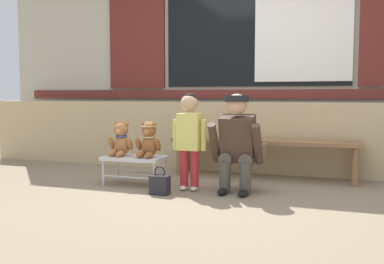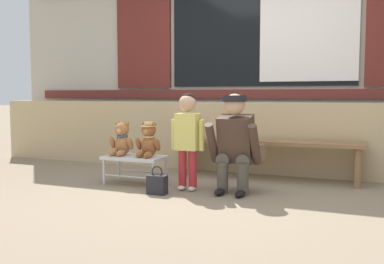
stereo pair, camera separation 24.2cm
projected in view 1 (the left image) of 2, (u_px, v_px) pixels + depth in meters
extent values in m
plane|color=#84725B|center=(213.00, 196.00, 4.10)|extent=(60.00, 60.00, 0.00)
cube|color=tan|center=(247.00, 137.00, 5.40)|extent=(7.37, 0.25, 0.85)
cube|color=#B7B2A3|center=(257.00, 37.00, 5.79)|extent=(7.52, 0.20, 3.40)
cube|color=maroon|center=(254.00, 94.00, 5.74)|extent=(6.92, 0.04, 0.12)
cube|color=black|center=(255.00, 32.00, 5.68)|extent=(2.40, 0.03, 1.40)
cube|color=white|center=(303.00, 29.00, 5.46)|extent=(1.19, 0.02, 1.29)
cube|color=maroon|center=(137.00, 37.00, 6.23)|extent=(0.84, 0.05, 1.43)
cube|color=#8E6642|center=(262.00, 142.00, 4.83)|extent=(2.10, 0.11, 0.04)
cube|color=#8E6642|center=(264.00, 141.00, 4.97)|extent=(2.10, 0.11, 0.04)
cube|color=#8E6642|center=(266.00, 140.00, 5.10)|extent=(2.10, 0.11, 0.04)
cylinder|color=#8E6642|center=(179.00, 158.00, 5.18)|extent=(0.07, 0.07, 0.40)
cylinder|color=#8E6642|center=(187.00, 155.00, 5.44)|extent=(0.07, 0.07, 0.40)
cylinder|color=#8E6642|center=(355.00, 167.00, 4.53)|extent=(0.07, 0.07, 0.40)
cylinder|color=#8E6642|center=(355.00, 163.00, 4.79)|extent=(0.07, 0.07, 0.40)
cube|color=silver|center=(135.00, 158.00, 4.61)|extent=(0.64, 0.36, 0.04)
cylinder|color=silver|center=(103.00, 173.00, 4.58)|extent=(0.02, 0.02, 0.26)
cylinder|color=silver|center=(117.00, 168.00, 4.86)|extent=(0.02, 0.02, 0.26)
cylinder|color=silver|center=(154.00, 176.00, 4.38)|extent=(0.02, 0.02, 0.26)
cylinder|color=silver|center=(166.00, 171.00, 4.67)|extent=(0.02, 0.02, 0.26)
cylinder|color=silver|center=(128.00, 177.00, 4.48)|extent=(0.58, 0.02, 0.02)
cylinder|color=silver|center=(141.00, 172.00, 4.76)|extent=(0.58, 0.02, 0.02)
ellipsoid|color=#A86B3D|center=(122.00, 145.00, 4.67)|extent=(0.17, 0.14, 0.22)
sphere|color=#A86B3D|center=(121.00, 129.00, 4.65)|extent=(0.15, 0.15, 0.15)
sphere|color=#E1955B|center=(119.00, 131.00, 4.60)|extent=(0.06, 0.06, 0.06)
sphere|color=#A86B3D|center=(117.00, 124.00, 4.67)|extent=(0.06, 0.06, 0.06)
ellipsoid|color=#A86B3D|center=(111.00, 143.00, 4.68)|extent=(0.06, 0.11, 0.16)
ellipsoid|color=#A86B3D|center=(113.00, 153.00, 4.58)|extent=(0.06, 0.15, 0.06)
sphere|color=#A86B3D|center=(126.00, 124.00, 4.63)|extent=(0.06, 0.06, 0.06)
ellipsoid|color=#A86B3D|center=(130.00, 144.00, 4.60)|extent=(0.06, 0.11, 0.16)
ellipsoid|color=#A86B3D|center=(121.00, 154.00, 4.55)|extent=(0.06, 0.15, 0.06)
torus|color=#335699|center=(122.00, 136.00, 4.66)|extent=(0.13, 0.13, 0.02)
ellipsoid|color=#93562D|center=(149.00, 146.00, 4.56)|extent=(0.17, 0.14, 0.22)
sphere|color=#93562D|center=(149.00, 130.00, 4.54)|extent=(0.15, 0.15, 0.15)
sphere|color=#C87B48|center=(147.00, 132.00, 4.49)|extent=(0.06, 0.06, 0.06)
sphere|color=#93562D|center=(145.00, 124.00, 4.56)|extent=(0.06, 0.06, 0.06)
ellipsoid|color=#93562D|center=(139.00, 144.00, 4.57)|extent=(0.06, 0.11, 0.16)
ellipsoid|color=#93562D|center=(140.00, 155.00, 4.48)|extent=(0.06, 0.15, 0.06)
sphere|color=#93562D|center=(154.00, 125.00, 4.53)|extent=(0.06, 0.06, 0.06)
ellipsoid|color=#93562D|center=(158.00, 145.00, 4.50)|extent=(0.06, 0.11, 0.16)
ellipsoid|color=#93562D|center=(149.00, 155.00, 4.45)|extent=(0.06, 0.15, 0.06)
torus|color=#D6B775|center=(149.00, 137.00, 4.55)|extent=(0.13, 0.13, 0.02)
cylinder|color=#D6B775|center=(149.00, 126.00, 4.54)|extent=(0.17, 0.17, 0.01)
cylinder|color=#D6B775|center=(149.00, 124.00, 4.54)|extent=(0.10, 0.10, 0.04)
cylinder|color=#B7282D|center=(184.00, 168.00, 4.36)|extent=(0.08, 0.08, 0.36)
ellipsoid|color=silver|center=(183.00, 188.00, 4.36)|extent=(0.07, 0.12, 0.05)
cylinder|color=#B7282D|center=(195.00, 169.00, 4.32)|extent=(0.08, 0.08, 0.36)
ellipsoid|color=silver|center=(194.00, 189.00, 4.32)|extent=(0.07, 0.12, 0.05)
cube|color=#DBD166|center=(189.00, 132.00, 4.31)|extent=(0.22, 0.15, 0.36)
cylinder|color=#DBD166|center=(176.00, 134.00, 4.36)|extent=(0.06, 0.06, 0.30)
cylinder|color=#DBD166|center=(203.00, 135.00, 4.26)|extent=(0.06, 0.06, 0.30)
sphere|color=tan|center=(189.00, 103.00, 4.29)|extent=(0.17, 0.17, 0.17)
sphere|color=black|center=(190.00, 101.00, 4.30)|extent=(0.16, 0.16, 0.16)
cylinder|color=#4C473D|center=(225.00, 177.00, 4.23)|extent=(0.11, 0.11, 0.30)
cylinder|color=#4C473D|center=(229.00, 158.00, 4.35)|extent=(0.13, 0.32, 0.13)
ellipsoid|color=black|center=(223.00, 191.00, 4.17)|extent=(0.09, 0.20, 0.06)
cylinder|color=#4C473D|center=(245.00, 179.00, 4.16)|extent=(0.11, 0.11, 0.30)
cylinder|color=#4C473D|center=(249.00, 159.00, 4.28)|extent=(0.13, 0.32, 0.13)
ellipsoid|color=black|center=(243.00, 193.00, 4.10)|extent=(0.09, 0.20, 0.06)
cube|color=#473328|center=(238.00, 138.00, 4.27)|extent=(0.32, 0.30, 0.47)
cylinder|color=#473328|center=(214.00, 143.00, 4.25)|extent=(0.08, 0.28, 0.40)
cylinder|color=#473328|center=(258.00, 144.00, 4.11)|extent=(0.08, 0.28, 0.40)
sphere|color=tan|center=(237.00, 104.00, 4.18)|extent=(0.20, 0.20, 0.20)
cylinder|color=black|center=(237.00, 99.00, 4.17)|extent=(0.23, 0.23, 0.06)
cube|color=brown|center=(259.00, 152.00, 4.30)|extent=(0.10, 0.22, 0.16)
cube|color=#232328|center=(160.00, 185.00, 4.17)|extent=(0.18, 0.11, 0.18)
torus|color=#232328|center=(160.00, 172.00, 4.16)|extent=(0.11, 0.01, 0.11)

